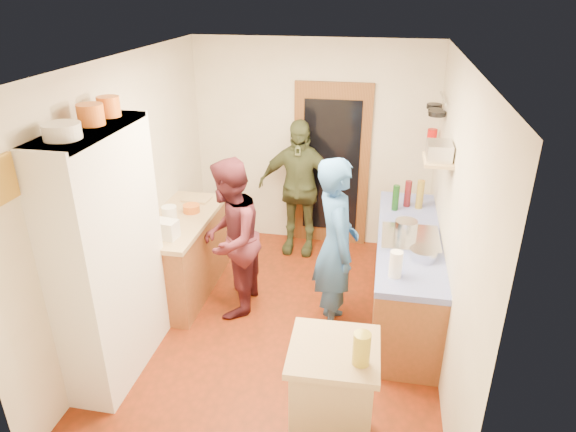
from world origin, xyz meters
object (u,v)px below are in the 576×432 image
(hutch_body, at_px, (109,257))
(island_base, at_px, (332,401))
(person_left, at_px, (234,237))
(person_back, at_px, (299,188))
(person_hob, at_px, (340,248))
(right_counter_base, at_px, (405,276))

(hutch_body, relative_size, island_base, 2.56)
(person_left, distance_m, person_back, 1.44)
(island_base, height_order, person_hob, person_hob)
(person_hob, xyz_separation_m, person_back, (-0.65, 1.51, -0.03))
(person_back, bearing_deg, person_hob, -64.35)
(person_hob, relative_size, person_left, 1.07)
(hutch_body, bearing_deg, island_base, -16.36)
(person_hob, distance_m, person_back, 1.64)
(hutch_body, relative_size, person_hob, 1.24)
(right_counter_base, xyz_separation_m, person_left, (-1.74, -0.25, 0.41))
(island_base, bearing_deg, right_counter_base, 73.56)
(hutch_body, bearing_deg, person_hob, 26.48)
(hutch_body, xyz_separation_m, person_hob, (1.84, 0.92, -0.21))
(person_back, bearing_deg, island_base, -73.51)
(right_counter_base, bearing_deg, person_hob, -149.83)
(hutch_body, relative_size, person_left, 1.32)
(hutch_body, height_order, person_hob, hutch_body)
(right_counter_base, xyz_separation_m, person_back, (-1.30, 1.12, 0.44))
(right_counter_base, relative_size, person_back, 1.28)
(right_counter_base, bearing_deg, hutch_body, -152.53)
(right_counter_base, xyz_separation_m, person_hob, (-0.66, -0.38, 0.47))
(right_counter_base, distance_m, person_back, 1.78)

